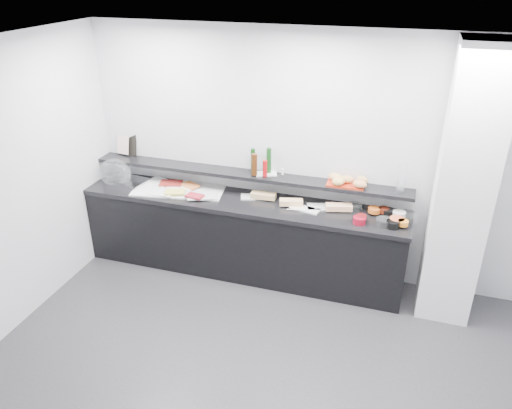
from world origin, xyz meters
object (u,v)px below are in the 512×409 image
(cloche_base, at_px, (128,181))
(bread_tray, at_px, (346,183))
(condiment_tray, at_px, (266,174))
(sandwich_plate_mid, at_px, (305,209))
(framed_print, at_px, (129,145))
(carafe, at_px, (402,179))

(cloche_base, xyz_separation_m, bread_tray, (2.52, 0.17, 0.24))
(condiment_tray, bearing_deg, sandwich_plate_mid, -45.30)
(bread_tray, bearing_deg, condiment_tray, 178.77)
(bread_tray, bearing_deg, cloche_base, -177.27)
(cloche_base, distance_m, framed_print, 0.45)
(framed_print, height_order, carafe, carafe)
(sandwich_plate_mid, distance_m, carafe, 1.02)
(condiment_tray, bearing_deg, framed_print, 156.63)
(sandwich_plate_mid, bearing_deg, bread_tray, 42.07)
(framed_print, distance_m, carafe, 3.15)
(sandwich_plate_mid, height_order, carafe, carafe)
(condiment_tray, height_order, bread_tray, bread_tray)
(framed_print, distance_m, bread_tray, 2.60)
(sandwich_plate_mid, relative_size, carafe, 1.03)
(condiment_tray, bearing_deg, bread_tray, -20.77)
(cloche_base, bearing_deg, condiment_tray, 14.73)
(condiment_tray, bearing_deg, carafe, -22.34)
(framed_print, xyz_separation_m, condiment_tray, (1.73, -0.08, -0.12))
(cloche_base, height_order, condiment_tray, condiment_tray)
(framed_print, xyz_separation_m, bread_tray, (2.60, -0.08, -0.12))
(carafe, bearing_deg, framed_print, 177.77)
(condiment_tray, height_order, carafe, carafe)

